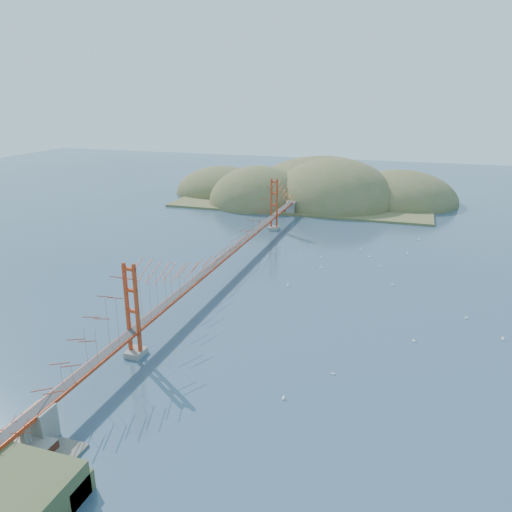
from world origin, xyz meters
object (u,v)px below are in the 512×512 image
(bridge, at_px, (226,234))
(fort, at_px, (32,447))
(sailboat_0, at_px, (288,285))
(sailboat_2, at_px, (333,373))
(sailboat_1, at_px, (322,257))

(bridge, bearing_deg, fort, -89.52)
(sailboat_0, bearing_deg, bridge, 166.66)
(sailboat_2, bearing_deg, sailboat_0, 115.40)
(sailboat_0, distance_m, sailboat_2, 26.93)
(fort, xyz_separation_m, sailboat_2, (22.86, 20.87, -0.53))
(bridge, distance_m, fort, 48.40)
(bridge, xyz_separation_m, sailboat_0, (11.71, -2.78, -6.86))
(fort, relative_size, sailboat_2, 6.58)
(sailboat_1, bearing_deg, fort, -102.69)
(sailboat_0, bearing_deg, sailboat_1, 81.19)
(sailboat_0, distance_m, sailboat_1, 16.33)
(bridge, height_order, sailboat_2, bridge)
(sailboat_2, bearing_deg, bridge, 130.63)
(sailboat_2, distance_m, sailboat_1, 41.47)
(sailboat_2, bearing_deg, sailboat_1, 102.61)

